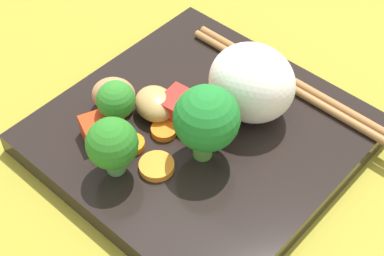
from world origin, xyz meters
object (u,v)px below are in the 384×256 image
rice_mound (252,83)px  carrot_slice_0 (164,130)px  broccoli_floret_1 (116,101)px  chopstick_pair (290,83)px  square_plate (201,135)px

rice_mound → carrot_slice_0: 8.18cm
broccoli_floret_1 → chopstick_pair: bearing=57.3°
rice_mound → carrot_slice_0: (-4.04, -6.44, -3.03)cm
carrot_slice_0 → chopstick_pair: bearing=65.5°
broccoli_floret_1 → carrot_slice_0: (3.31, 1.86, -2.80)cm
broccoli_floret_1 → carrot_slice_0: bearing=29.3°
carrot_slice_0 → broccoli_floret_1: bearing=-150.7°
rice_mound → carrot_slice_0: size_ratio=3.35×
square_plate → carrot_slice_0: 3.34cm
carrot_slice_0 → rice_mound: bearing=57.9°
square_plate → rice_mound: 6.28cm
rice_mound → broccoli_floret_1: rice_mound is taller
square_plate → broccoli_floret_1: bearing=-141.6°
broccoli_floret_1 → chopstick_pair: size_ratio=0.22×
chopstick_pair → square_plate: bearing=74.1°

